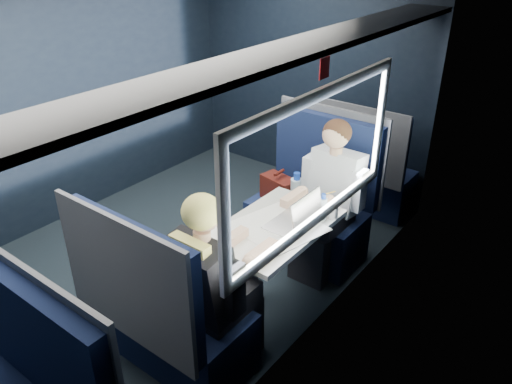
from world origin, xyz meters
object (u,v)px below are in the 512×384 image
Objects in this scene: laptop at (298,219)px; man at (329,192)px; seat_row_front at (360,172)px; bottle_small at (323,208)px; seat_bay_near at (311,206)px; table at (271,233)px; seat_bay_far at (166,316)px; woman at (211,278)px; cup at (333,211)px.

man is at bearing 100.24° from laptop.
man reaches higher than seat_row_front.
seat_bay_near is at bearing 126.82° from bottle_small.
table is at bearing -95.52° from man.
seat_bay_near is 1.00× the size of seat_bay_far.
seat_bay_far is at bearing -90.00° from seat_row_front.
woman is (0.25, -2.50, 0.32)m from seat_row_front.
seat_bay_far is 0.43m from woman.
bottle_small is (0.07, 0.21, 0.02)m from laptop.
seat_bay_far is at bearing -146.18° from woman.
table is 0.79× the size of seat_bay_far.
laptop is 3.67× the size of cup.
woman is 1.08m from cup.
table is at bearing 78.22° from seat_bay_far.
laptop is 0.22m from bottle_small.
cup is at bearing 68.52° from seat_bay_far.
man is (0.07, 0.70, 0.06)m from table.
cup is at bearing -56.96° from man.
laptop is at bearing -78.10° from seat_row_front.
laptop is at bearing 69.00° from seat_bay_far.
seat_bay_near is at bearing 99.36° from woman.
seat_bay_far is 3.55× the size of laptop.
seat_bay_far is at bearing -89.67° from seat_bay_near.
cup is at bearing -71.70° from seat_row_front.
bottle_small is at bearing 69.36° from seat_bay_far.
man is (0.25, -1.10, 0.31)m from seat_row_front.
table is at bearing -84.20° from seat_row_front.
woman is 0.79m from laptop.
seat_row_front reaches higher than laptop.
table is at bearing -77.52° from seat_bay_near.
seat_bay_near is 3.55× the size of laptop.
laptop is 1.76× the size of bottle_small.
seat_bay_far is at bearing -101.78° from table.
bottle_small is at bearing -66.46° from man.
seat_bay_near reaches higher than bottle_small.
man is at bearing -33.32° from seat_bay_near.
seat_bay_near is 0.95× the size of woman.
seat_row_front is (0.01, 0.93, -0.01)m from seat_bay_near.
cup is (0.30, 0.35, 0.13)m from table.
cup is at bearing 55.93° from bottle_small.
seat_bay_far is 1.09m from laptop.
woman reaches higher than cup.
laptop is at bearing -108.97° from bottle_small.
table is 0.79× the size of seat_bay_near.
man is at bearing 84.48° from table.
laptop is 0.30m from cup.
bottle_small is (0.18, -0.42, 0.11)m from man.
laptop is at bearing -64.93° from seat_bay_near.
seat_bay_far is 1.09× the size of seat_row_front.
man is 3.72× the size of laptop.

